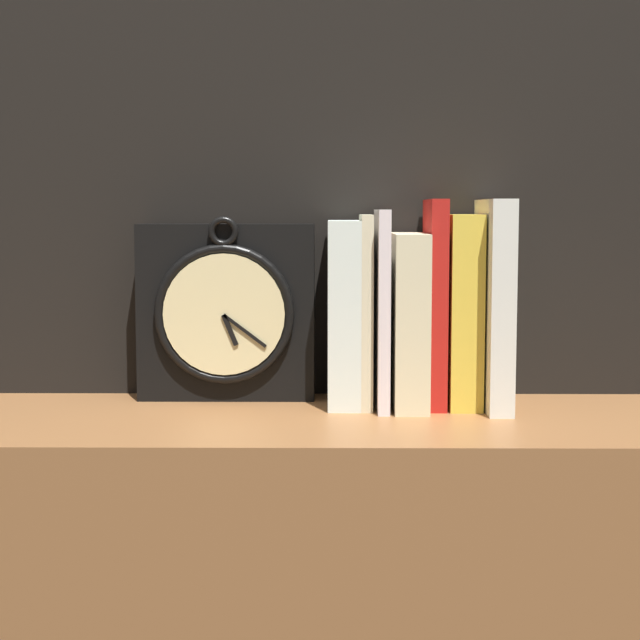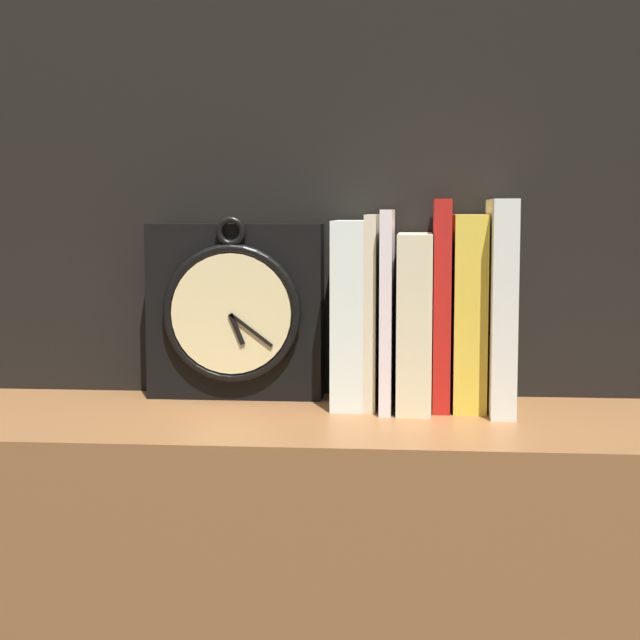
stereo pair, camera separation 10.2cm
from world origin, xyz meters
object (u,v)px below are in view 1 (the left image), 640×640
book_slot0_white (344,313)px  book_slot3_cream (409,320)px  book_slot5_yellow (462,310)px  book_slot6_white (494,304)px  book_slot1_cream (366,310)px  clock (226,312)px  book_slot2_white (382,308)px  book_slot4_red (435,303)px

book_slot0_white → book_slot3_cream: 0.08m
book_slot5_yellow → book_slot6_white: size_ratio=0.93×
book_slot0_white → book_slot1_cream: bearing=-0.2°
clock → book_slot5_yellow: bearing=-6.3°
book_slot3_cream → book_slot2_white: bearing=178.4°
book_slot2_white → book_slot3_cream: 0.04m
book_slot4_red → book_slot1_cream: bearing=179.9°
clock → book_slot2_white: 0.20m
book_slot5_yellow → book_slot0_white: bearing=179.7°
book_slot4_red → book_slot5_yellow: bearing=-1.0°
book_slot1_cream → book_slot4_red: bearing=-0.1°
book_slot1_cream → book_slot0_white: bearing=179.8°
book_slot2_white → book_slot3_cream: bearing=-1.6°
book_slot3_cream → book_slot6_white: bearing=-2.8°
book_slot0_white → book_slot5_yellow: 0.15m
book_slot0_white → book_slot1_cream: size_ratio=0.97×
book_slot1_cream → book_slot2_white: (0.02, -0.01, 0.00)m
book_slot0_white → book_slot1_cream: (0.03, -0.00, 0.00)m
book_slot2_white → book_slot1_cream: bearing=152.0°
book_slot1_cream → book_slot3_cream: size_ratio=1.11×
book_slot2_white → book_slot5_yellow: 0.10m
book_slot1_cream → book_slot6_white: bearing=-6.0°
clock → book_slot2_white: book_slot2_white is taller
book_slot3_cream → book_slot6_white: 0.11m
clock → book_slot6_white: 0.34m
book_slot1_cream → book_slot4_red: 0.09m
book_slot3_cream → book_slot6_white: (0.10, -0.01, 0.02)m
clock → book_slot3_cream: (0.23, -0.04, -0.01)m
book_slot4_red → book_slot5_yellow: (0.03, -0.00, -0.01)m
book_slot3_cream → book_slot6_white: size_ratio=0.84×
clock → book_slot4_red: (0.26, -0.03, 0.01)m
book_slot4_red → book_slot0_white: bearing=179.9°
book_slot2_white → book_slot4_red: book_slot4_red is taller
clock → book_slot3_cream: bearing=-10.6°
book_slot5_yellow → book_slot6_white: bearing=-22.9°
book_slot0_white → book_slot6_white: size_ratio=0.90×
clock → book_slot2_white: size_ratio=0.97×
book_slot4_red → book_slot5_yellow: size_ratio=1.08×
book_slot0_white → book_slot2_white: (0.05, -0.01, 0.01)m
book_slot6_white → book_slot4_red: bearing=167.1°
book_slot2_white → book_slot6_white: bearing=-2.5°
book_slot1_cream → book_slot6_white: 0.16m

